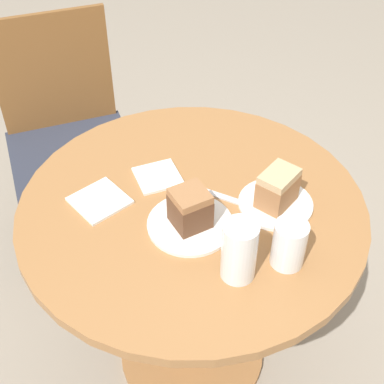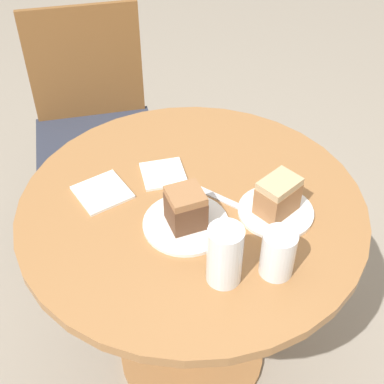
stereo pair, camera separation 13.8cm
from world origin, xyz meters
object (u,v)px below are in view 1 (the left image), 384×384
object	(u,v)px
glass_lemonade	(289,246)
glass_water	(239,253)
chair	(68,134)
cake_slice_far	(278,188)
plate_far	(275,204)
cake_slice_near	(190,208)
plate_near	(190,224)

from	to	relation	value
glass_lemonade	glass_water	distance (m)	0.12
chair	cake_slice_far	size ratio (longest dim) A/B	7.27
chair	glass_water	xyz separation A→B (m)	(0.09, -1.08, 0.33)
glass_lemonade	cake_slice_far	bearing A→B (deg)	62.62
plate_far	cake_slice_far	size ratio (longest dim) A/B	1.58
glass_lemonade	glass_water	size ratio (longest dim) A/B	0.78
glass_lemonade	glass_water	xyz separation A→B (m)	(-0.12, 0.02, 0.02)
plate_far	cake_slice_near	bearing A→B (deg)	170.06
plate_far	glass_lemonade	size ratio (longest dim) A/B	1.63
cake_slice_far	glass_water	bearing A→B (deg)	-144.94
cake_slice_far	glass_lemonade	xyz separation A→B (m)	(-0.09, -0.17, -0.01)
plate_near	glass_water	size ratio (longest dim) A/B	1.41
glass_lemonade	chair	bearing A→B (deg)	100.75
glass_water	plate_far	bearing A→B (deg)	35.06
plate_near	cake_slice_far	size ratio (longest dim) A/B	1.76
cake_slice_far	plate_far	bearing A→B (deg)	0.00
cake_slice_near	cake_slice_far	distance (m)	0.24
plate_far	glass_lemonade	xyz separation A→B (m)	(-0.09, -0.17, 0.05)
glass_lemonade	plate_far	bearing A→B (deg)	62.62
cake_slice_near	glass_lemonade	distance (m)	0.26
plate_near	glass_lemonade	world-z (taller)	glass_lemonade
cake_slice_near	glass_water	size ratio (longest dim) A/B	0.65
cake_slice_near	glass_lemonade	bearing A→B (deg)	-55.88
cake_slice_far	cake_slice_near	bearing A→B (deg)	170.06
cake_slice_near	glass_water	bearing A→B (deg)	-83.01
cake_slice_far	chair	bearing A→B (deg)	107.76
plate_near	cake_slice_near	xyz separation A→B (m)	(0.00, -0.00, 0.06)
glass_lemonade	plate_near	bearing A→B (deg)	124.12
cake_slice_near	cake_slice_far	world-z (taller)	cake_slice_near
chair	glass_lemonade	xyz separation A→B (m)	(0.21, -1.10, 0.31)
cake_slice_near	glass_water	distance (m)	0.19
plate_near	glass_water	bearing A→B (deg)	-83.01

